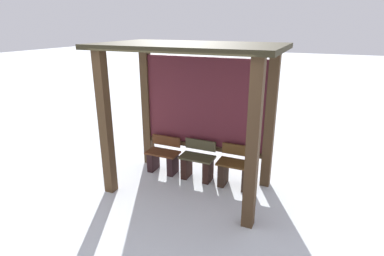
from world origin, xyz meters
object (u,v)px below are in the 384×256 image
object	(u,v)px
bus_shelter	(194,87)
bench_right_inside	(235,171)
bench_left_inside	(163,158)
bench_center_inside	(198,164)

from	to	relation	value
bus_shelter	bench_right_inside	size ratio (longest dim) A/B	3.87
bus_shelter	bench_left_inside	size ratio (longest dim) A/B	4.13
bus_shelter	bench_center_inside	distance (m)	1.53
bench_right_inside	bench_left_inside	bearing A→B (deg)	179.96
bench_left_inside	bench_center_inside	world-z (taller)	bench_center_inside
bus_shelter	bench_left_inside	xyz separation A→B (m)	(-0.75, 0.17, -1.54)
bus_shelter	bench_right_inside	world-z (taller)	bus_shelter
bench_center_inside	bench_left_inside	bearing A→B (deg)	179.91
bus_shelter	bench_left_inside	distance (m)	1.72
bus_shelter	bench_center_inside	world-z (taller)	bus_shelter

